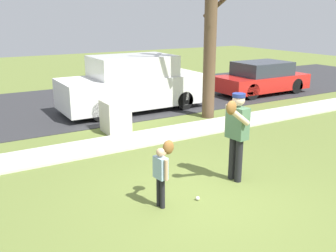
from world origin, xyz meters
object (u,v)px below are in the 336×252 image
at_px(parked_van_white, 133,85).
at_px(parked_hatchback_red, 262,78).
at_px(baseball, 198,198).
at_px(utility_cabinet, 115,117).
at_px(person_adult, 236,128).
at_px(street_tree_near, 211,24).
at_px(person_child, 163,167).

xyz_separation_m(parked_van_white, parked_hatchback_red, (5.91, -0.13, -0.24)).
bearing_deg(baseball, utility_cabinet, 85.28).
bearing_deg(utility_cabinet, person_adult, -80.37).
height_order(person_adult, street_tree_near, street_tree_near).
height_order(baseball, parked_hatchback_red, parked_hatchback_red).
xyz_separation_m(utility_cabinet, parked_van_white, (1.56, 2.08, 0.45)).
xyz_separation_m(person_adult, street_tree_near, (2.52, 4.28, 1.84)).
bearing_deg(utility_cabinet, parked_hatchback_red, 14.66).
bearing_deg(street_tree_near, utility_cabinet, 179.76).
xyz_separation_m(person_adult, parked_hatchback_red, (6.74, 6.25, -0.45)).
distance_m(utility_cabinet, parked_van_white, 2.64).
bearing_deg(street_tree_near, parked_hatchback_red, 24.98).
bearing_deg(parked_hatchback_red, person_adult, 42.84).
relative_size(utility_cabinet, parked_hatchback_red, 0.23).
relative_size(street_tree_near, parked_van_white, 1.12).
bearing_deg(parked_van_white, person_child, 68.56).
bearing_deg(person_adult, baseball, 9.63).
relative_size(person_adult, parked_hatchback_red, 0.45).
distance_m(utility_cabinet, parked_hatchback_red, 7.73).
bearing_deg(street_tree_near, baseball, -128.23).
bearing_deg(baseball, person_adult, 16.18).
height_order(person_adult, baseball, person_adult).
height_order(baseball, utility_cabinet, utility_cabinet).
bearing_deg(person_child, utility_cabinet, 70.69).
xyz_separation_m(person_child, utility_cabinet, (1.01, 4.45, -0.27)).
relative_size(person_adult, street_tree_near, 0.32).
bearing_deg(person_child, street_tree_near, 39.62).
height_order(street_tree_near, parked_hatchback_red, street_tree_near).
distance_m(baseball, utility_cabinet, 4.65).
bearing_deg(parked_van_white, baseball, 73.86).
bearing_deg(person_child, person_adult, -1.66).
distance_m(person_child, street_tree_near, 6.54).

